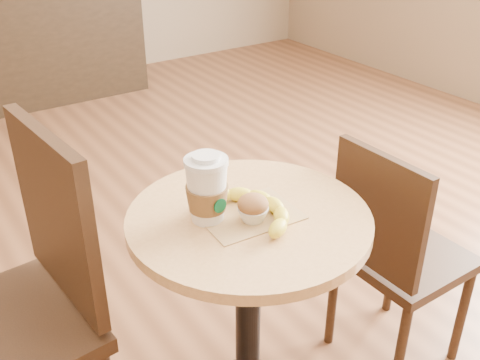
% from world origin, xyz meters
% --- Properties ---
extents(cafe_table, '(0.62, 0.62, 0.75)m').
position_xyz_m(cafe_table, '(0.00, -0.11, 0.50)').
color(cafe_table, black).
rests_on(cafe_table, ground).
extents(chair_left, '(0.47, 0.47, 0.99)m').
position_xyz_m(chair_left, '(-0.53, 0.12, 0.54)').
color(chair_left, '#332011').
rests_on(chair_left, ground).
extents(chair_right, '(0.36, 0.36, 0.82)m').
position_xyz_m(chair_right, '(0.54, -0.15, 0.45)').
color(chair_right, '#332011').
rests_on(chair_right, ground).
extents(kraft_bag, '(0.25, 0.19, 0.00)m').
position_xyz_m(kraft_bag, '(0.00, -0.11, 0.75)').
color(kraft_bag, tan).
rests_on(kraft_bag, cafe_table).
extents(coffee_cup, '(0.11, 0.11, 0.18)m').
position_xyz_m(coffee_cup, '(-0.09, -0.07, 0.83)').
color(coffee_cup, silver).
rests_on(coffee_cup, cafe_table).
extents(muffin, '(0.08, 0.08, 0.07)m').
position_xyz_m(muffin, '(-0.01, -0.14, 0.79)').
color(muffin, silver).
rests_on(muffin, kraft_bag).
extents(banana, '(0.18, 0.29, 0.04)m').
position_xyz_m(banana, '(0.02, -0.12, 0.77)').
color(banana, yellow).
rests_on(banana, kraft_bag).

